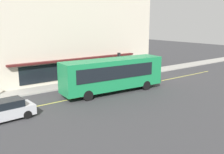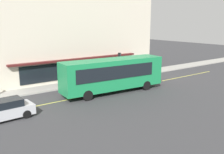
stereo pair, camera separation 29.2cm
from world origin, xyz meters
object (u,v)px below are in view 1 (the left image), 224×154
(traffic_light, at_px, (119,59))
(car_silver, at_px, (5,111))
(pedestrian_by_curb, at_px, (148,65))
(bus, at_px, (113,74))
(pedestrian_near_storefront, at_px, (130,67))

(traffic_light, bearing_deg, car_silver, -159.53)
(traffic_light, distance_m, pedestrian_by_curb, 6.09)
(bus, relative_size, pedestrian_by_curb, 7.06)
(pedestrian_near_storefront, xyz_separation_m, pedestrian_by_curb, (3.26, -0.15, -0.07))
(car_silver, xyz_separation_m, pedestrian_by_curb, (21.39, 6.41, 0.36))
(traffic_light, height_order, car_silver, traffic_light)
(bus, distance_m, pedestrian_near_storefront, 8.99)
(traffic_light, xyz_separation_m, pedestrian_near_storefront, (2.62, 0.77, -1.36))
(pedestrian_by_curb, bearing_deg, bus, -152.86)
(bus, bearing_deg, pedestrian_by_curb, 27.14)
(car_silver, distance_m, pedestrian_near_storefront, 19.29)
(bus, xyz_separation_m, pedestrian_near_storefront, (7.10, 5.45, -0.81))
(pedestrian_by_curb, bearing_deg, pedestrian_near_storefront, 177.43)
(traffic_light, xyz_separation_m, car_silver, (-15.51, -5.79, -1.79))
(traffic_light, bearing_deg, pedestrian_by_curb, 6.05)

